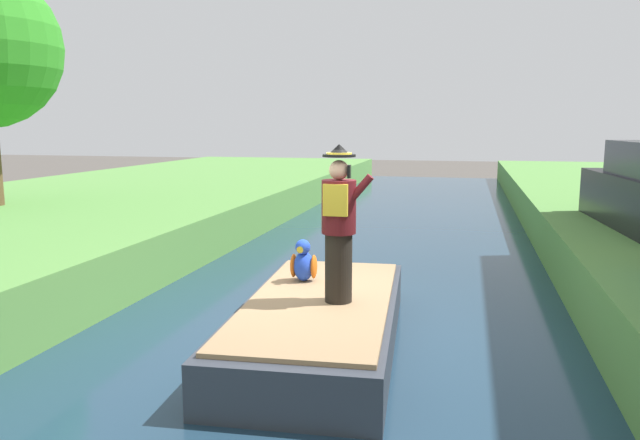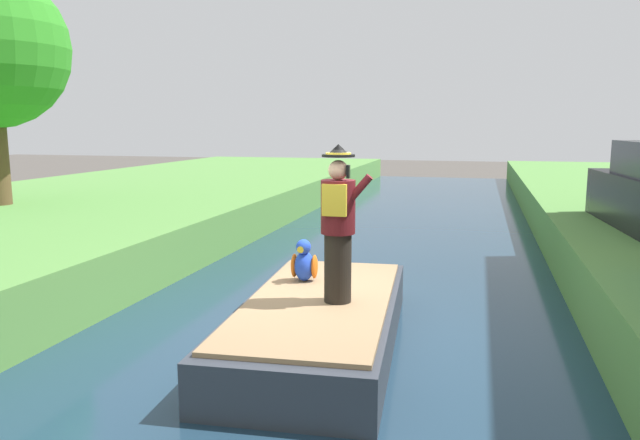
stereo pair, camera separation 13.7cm
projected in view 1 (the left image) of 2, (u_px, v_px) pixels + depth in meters
ground_plane at (327, 343)px, 7.70m from camera, size 80.00×80.00×0.00m
canal_water at (327, 340)px, 7.69m from camera, size 6.33×48.00×0.10m
boat at (320, 323)px, 7.28m from camera, size 2.10×4.32×0.61m
person_pirate at (339, 224)px, 6.95m from camera, size 0.61×0.42×1.85m
parrot_plush at (304, 263)px, 7.99m from camera, size 0.36×0.35×0.57m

